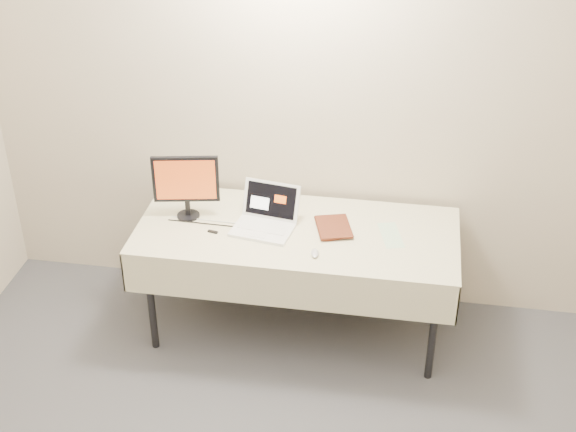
% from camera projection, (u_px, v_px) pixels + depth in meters
% --- Properties ---
extents(back_wall, '(4.00, 0.10, 2.70)m').
position_uv_depth(back_wall, '(310.00, 101.00, 4.70)').
color(back_wall, beige).
rests_on(back_wall, ground).
extents(table, '(1.86, 0.81, 0.74)m').
position_uv_depth(table, '(297.00, 239.00, 4.66)').
color(table, black).
rests_on(table, ground).
extents(laptop, '(0.39, 0.37, 0.23)m').
position_uv_depth(laptop, '(266.00, 218.00, 4.64)').
color(laptop, white).
rests_on(laptop, table).
extents(monitor, '(0.38, 0.16, 0.40)m').
position_uv_depth(monitor, '(186.00, 182.00, 4.64)').
color(monitor, black).
rests_on(monitor, table).
extents(book, '(0.19, 0.08, 0.26)m').
position_uv_depth(book, '(318.00, 211.00, 4.56)').
color(book, maroon).
rests_on(book, table).
extents(alarm_clock, '(0.15, 0.10, 0.06)m').
position_uv_depth(alarm_clock, '(283.00, 199.00, 4.88)').
color(alarm_clock, black).
rests_on(alarm_clock, table).
extents(clicker, '(0.06, 0.09, 0.02)m').
position_uv_depth(clicker, '(315.00, 253.00, 4.41)').
color(clicker, '#BDBDC0').
rests_on(clicker, table).
extents(paper_form, '(0.17, 0.29, 0.00)m').
position_uv_depth(paper_form, '(391.00, 235.00, 4.58)').
color(paper_form, '#B1D8AC').
rests_on(paper_form, table).
extents(usb_dongle, '(0.06, 0.03, 0.01)m').
position_uv_depth(usb_dongle, '(213.00, 232.00, 4.60)').
color(usb_dongle, black).
rests_on(usb_dongle, table).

